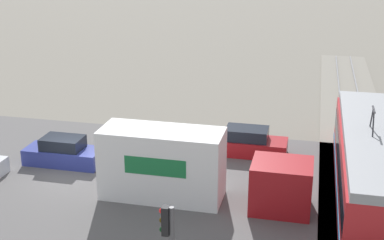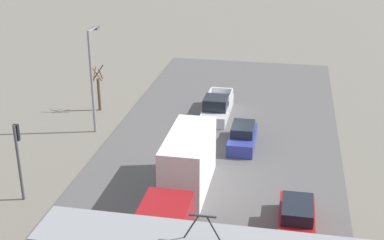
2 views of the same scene
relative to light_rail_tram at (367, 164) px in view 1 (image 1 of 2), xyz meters
The scene contains 7 objects.
ground_plane 15.53m from the light_rail_tram, 84.75° to the right, with size 320.00×320.00×0.00m, color slate.
road_surface 15.52m from the light_rail_tram, 84.75° to the right, with size 16.25×43.30×0.08m.
rail_bed 2.16m from the light_rail_tram, ahead, with size 68.38×4.40×0.22m.
light_rail_tram is the anchor object (origin of this frame).
box_truck 8.64m from the light_rail_tram, 73.30° to the right, with size 2.37×10.05×3.45m.
sedan_car_0 16.18m from the light_rail_tram, 90.17° to the right, with size 1.74×4.30×1.57m.
sedan_car_1 7.50m from the light_rail_tram, 120.85° to the right, with size 1.83×4.68×1.58m.
Camera 1 is at (23.74, 12.49, 12.23)m, focal length 50.00 mm.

